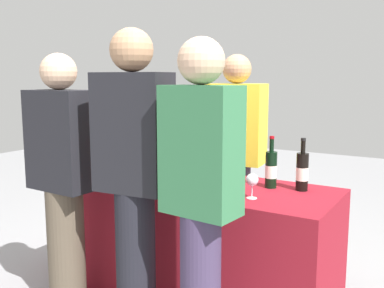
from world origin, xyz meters
TOP-DOWN VIEW (x-y plane):
  - tasting_table at (0.00, 0.00)m, footprint 1.85×0.70m
  - wine_bottle_0 at (-0.64, 0.17)m, footprint 0.08×0.08m
  - wine_bottle_1 at (-0.54, 0.09)m, footprint 0.08×0.08m
  - wine_bottle_2 at (-0.16, 0.15)m, footprint 0.06×0.06m
  - wine_bottle_3 at (-0.05, 0.13)m, footprint 0.08×0.08m
  - wine_bottle_4 at (0.19, 0.15)m, footprint 0.08×0.08m
  - wine_bottle_5 at (0.49, 0.13)m, footprint 0.07×0.07m
  - wine_bottle_6 at (0.68, 0.16)m, footprint 0.07×0.07m
  - wine_glass_0 at (-0.68, -0.17)m, footprint 0.07×0.07m
  - wine_glass_1 at (0.14, -0.10)m, footprint 0.07×0.07m
  - wine_glass_2 at (0.49, -0.16)m, footprint 0.07×0.07m
  - ice_bucket at (-0.68, -0.03)m, footprint 0.23×0.23m
  - server_pouring at (0.02, 0.59)m, footprint 0.44×0.28m
  - guest_0 at (-0.54, -0.60)m, footprint 0.41×0.24m
  - guest_1 at (-0.01, -0.58)m, footprint 0.42×0.26m
  - guest_2 at (0.44, -0.65)m, footprint 0.38×0.23m
  - menu_board at (-0.72, 0.95)m, footprint 0.56×0.05m

SIDE VIEW (x-z plane):
  - menu_board at x=-0.72m, z-range 0.00..0.71m
  - tasting_table at x=0.00m, z-range 0.00..0.77m
  - guest_0 at x=-0.54m, z-range 0.06..1.64m
  - wine_glass_1 at x=0.14m, z-range 0.79..0.91m
  - wine_glass_0 at x=-0.68m, z-range 0.79..0.93m
  - server_pouring at x=0.02m, z-range 0.06..1.67m
  - wine_glass_2 at x=0.49m, z-range 0.80..0.94m
  - ice_bucket at x=-0.68m, z-range 0.77..0.98m
  - wine_bottle_0 at x=-0.64m, z-range 0.72..1.04m
  - wine_bottle_4 at x=0.19m, z-range 0.73..1.04m
  - wine_bottle_5 at x=0.49m, z-range 0.72..1.04m
  - wine_bottle_6 at x=0.68m, z-range 0.73..1.04m
  - wine_bottle_3 at x=-0.05m, z-range 0.72..1.05m
  - wine_bottle_1 at x=-0.54m, z-range 0.72..1.06m
  - wine_bottle_2 at x=-0.16m, z-range 0.72..1.06m
  - guest_2 at x=0.44m, z-range 0.08..1.70m
  - guest_1 at x=-0.01m, z-range 0.08..1.77m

